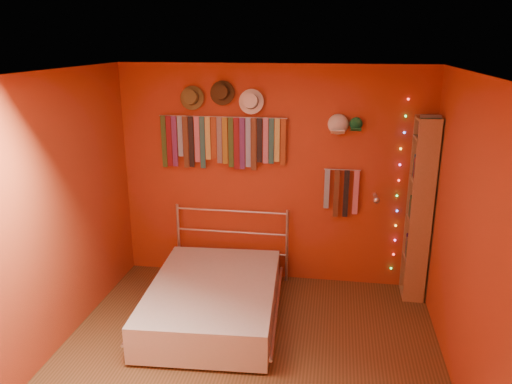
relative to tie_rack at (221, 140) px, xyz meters
The scene contains 16 objects.
ground 2.43m from the tie_rack, 71.39° to the right, with size 3.50×3.50×0.00m, color #4F391B.
back_wall 0.70m from the tie_rack, ahead, with size 3.50×0.02×2.50m, color maroon.
right_wall 2.89m from the tie_rack, 36.02° to the right, with size 0.02×3.50×2.50m, color maroon.
left_wall 2.10m from the tie_rack, 125.07° to the right, with size 0.02×3.50×2.50m, color maroon.
ceiling 1.97m from the tie_rack, 71.39° to the right, with size 3.50×3.50×0.02m, color white.
tie_rack is the anchor object (origin of this frame).
small_tie_rack 1.46m from the tie_rack, ahead, with size 0.40×0.03×0.55m.
fedora_olive 0.57m from the tie_rack, behind, with size 0.27×0.14×0.26m.
fedora_brown 0.53m from the tie_rack, 52.51° to the right, with size 0.27×0.15×0.27m.
fedora_white 0.56m from the tie_rack, ahead, with size 0.27×0.15×0.27m.
cap_white 1.30m from the tie_rack, ahead, with size 0.20×0.25×0.20m.
cap_green 1.49m from the tie_rack, ahead, with size 0.16×0.20×0.16m.
fairy_lights 2.03m from the tie_rack, ahead, with size 0.06×0.02×1.95m.
reading_lamp 1.82m from the tie_rack, ahead, with size 0.07×0.32×0.09m.
bookshelf 2.32m from the tie_rack, ahead, with size 0.25×0.34×2.00m.
bed 1.75m from the tie_rack, 83.46° to the right, with size 1.44×1.88×0.89m.
Camera 1 is at (0.69, -3.69, 2.75)m, focal length 35.00 mm.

